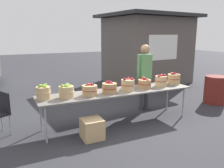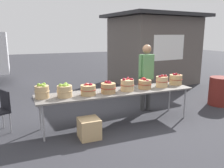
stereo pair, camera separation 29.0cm
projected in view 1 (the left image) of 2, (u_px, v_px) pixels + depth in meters
name	position (u px, v px, depth m)	size (l,w,h in m)	color
ground_plane	(118.00, 123.00, 5.22)	(40.00, 40.00, 0.00)	#2D2D33
market_table	(118.00, 92.00, 5.07)	(3.50, 0.76, 0.75)	slate
apple_basket_green_0	(43.00, 92.00, 4.41)	(0.29, 0.29, 0.30)	tan
apple_basket_green_1	(66.00, 91.00, 4.51)	(0.31, 0.31, 0.28)	tan
apple_basket_red_0	(90.00, 90.00, 4.68)	(0.33, 0.33, 0.25)	tan
apple_basket_red_1	(109.00, 88.00, 4.87)	(0.33, 0.33, 0.27)	#A87F51
apple_basket_red_2	(128.00, 85.00, 5.08)	(0.31, 0.31, 0.30)	tan
apple_basket_red_3	(145.00, 83.00, 5.31)	(0.31, 0.31, 0.25)	#A87F51
apple_basket_red_4	(161.00, 80.00, 5.49)	(0.29, 0.29, 0.30)	tan
apple_basket_red_5	(174.00, 79.00, 5.78)	(0.33, 0.33, 0.30)	tan
vendor_adult	(144.00, 72.00, 5.96)	(0.45, 0.25, 1.72)	#3F3F3F
food_kiosk	(147.00, 49.00, 9.47)	(3.79, 3.25, 2.74)	#59514C
folding_chair	(0.00, 110.00, 4.53)	(0.53, 0.53, 0.86)	black
trash_barrel	(215.00, 90.00, 6.66)	(0.62, 0.62, 0.79)	maroon
produce_crate	(92.00, 129.00, 4.42)	(0.39, 0.39, 0.39)	tan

